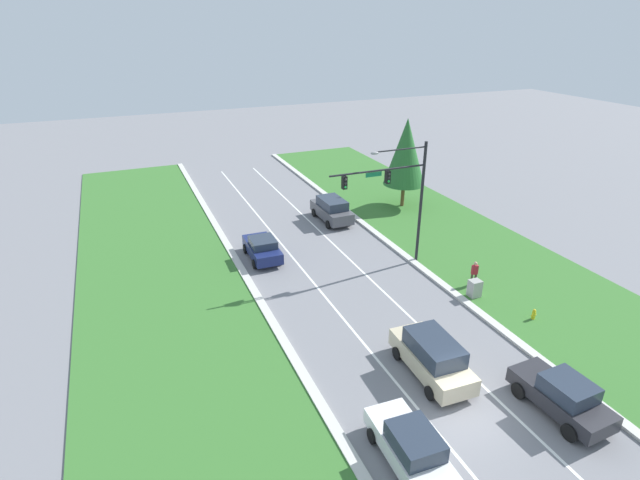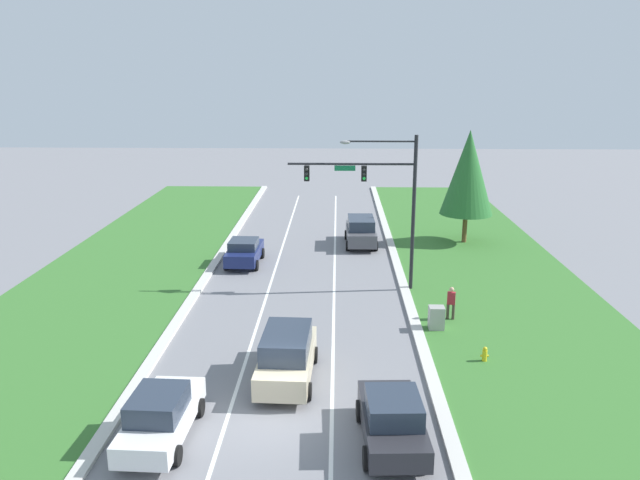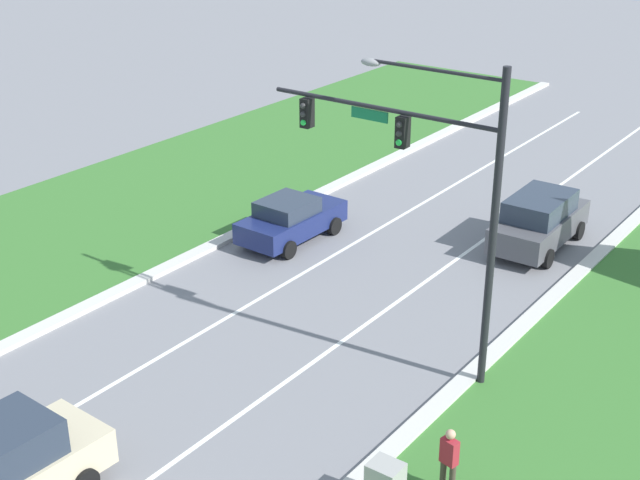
# 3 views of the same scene
# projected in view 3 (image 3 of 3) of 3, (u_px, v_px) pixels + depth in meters

# --- Properties ---
(traffic_signal_mast) EXTENTS (6.77, 0.41, 8.42)m
(traffic_signal_mast) POSITION_uv_depth(u_px,v_px,m) (430.00, 172.00, 22.20)
(traffic_signal_mast) COLOR black
(traffic_signal_mast) RESTS_ON ground_plane
(navy_sedan) EXTENTS (2.12, 4.28, 1.61)m
(navy_sedan) POSITION_uv_depth(u_px,v_px,m) (291.00, 219.00, 31.70)
(navy_sedan) COLOR navy
(navy_sedan) RESTS_ON ground_plane
(graphite_suv) EXTENTS (2.19, 4.73, 1.95)m
(graphite_suv) POSITION_uv_depth(u_px,v_px,m) (539.00, 220.00, 31.10)
(graphite_suv) COLOR #4C4C51
(graphite_suv) RESTS_ON ground_plane
(pedestrian) EXTENTS (0.42, 0.30, 1.69)m
(pedestrian) POSITION_uv_depth(u_px,v_px,m) (449.00, 459.00, 19.07)
(pedestrian) COLOR #42382D
(pedestrian) RESTS_ON ground_plane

